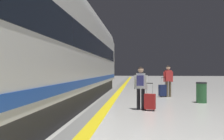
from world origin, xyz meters
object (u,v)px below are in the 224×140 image
(passenger_mid, at_px, (168,79))
(waste_bin, at_px, (201,92))
(passenger_near, at_px, (141,84))
(suitcase_near, at_px, (150,101))
(suitcase_mid, at_px, (162,90))

(passenger_mid, xyz_separation_m, waste_bin, (1.13, -2.19, -0.52))
(passenger_near, height_order, passenger_mid, passenger_mid)
(suitcase_near, distance_m, passenger_mid, 4.66)
(suitcase_mid, bearing_deg, passenger_mid, 18.15)
(passenger_mid, relative_size, waste_bin, 1.86)
(passenger_near, relative_size, waste_bin, 1.71)
(suitcase_near, bearing_deg, passenger_near, 155.95)
(suitcase_mid, bearing_deg, passenger_near, -106.52)
(suitcase_mid, bearing_deg, suitcase_near, -101.98)
(passenger_mid, height_order, suitcase_mid, passenger_mid)
(suitcase_near, distance_m, waste_bin, 3.28)
(passenger_near, relative_size, passenger_mid, 0.92)
(suitcase_near, height_order, suitcase_mid, suitcase_mid)
(passenger_near, bearing_deg, passenger_mid, 70.00)
(suitcase_mid, distance_m, waste_bin, 2.54)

